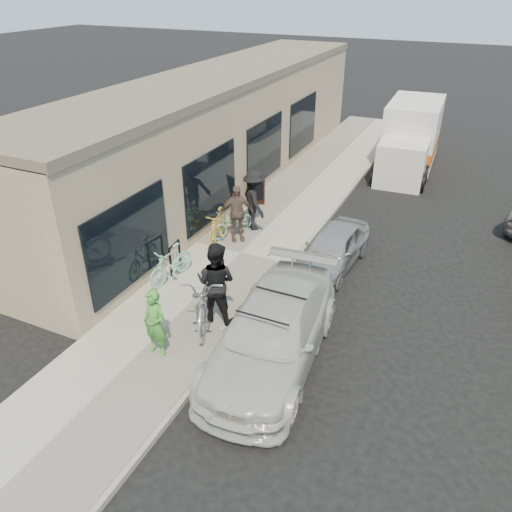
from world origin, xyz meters
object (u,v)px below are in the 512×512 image
(tandem_bike, at_px, (207,292))
(woman_rider, at_px, (155,323))
(cruiser_bike_c, at_px, (218,226))
(bystander_b, at_px, (236,213))
(bystander_a, at_px, (254,200))
(cruiser_bike_a, at_px, (171,264))
(cruiser_bike_b, at_px, (233,223))
(sedan_silver, at_px, (333,248))
(bike_rack, at_px, (175,255))
(sedan_white, at_px, (272,333))
(man_standing, at_px, (216,282))
(moving_truck, at_px, (410,140))
(sandwich_board, at_px, (257,191))

(tandem_bike, bearing_deg, woman_rider, -125.16)
(cruiser_bike_c, relative_size, bystander_b, 0.94)
(tandem_bike, distance_m, bystander_a, 4.86)
(cruiser_bike_a, relative_size, cruiser_bike_b, 1.03)
(tandem_bike, height_order, cruiser_bike_b, tandem_bike)
(woman_rider, bearing_deg, tandem_bike, 88.08)
(cruiser_bike_a, bearing_deg, woman_rider, -53.58)
(sedan_silver, bearing_deg, bike_rack, -143.65)
(sedan_white, height_order, cruiser_bike_c, sedan_white)
(sedan_silver, distance_m, cruiser_bike_a, 4.51)
(man_standing, height_order, cruiser_bike_c, man_standing)
(moving_truck, distance_m, tandem_bike, 13.31)
(man_standing, bearing_deg, cruiser_bike_c, -65.31)
(sedan_white, distance_m, man_standing, 1.85)
(sedan_silver, xyz_separation_m, cruiser_bike_a, (-3.57, -2.75, 0.06))
(bike_rack, bearing_deg, moving_truck, 70.75)
(moving_truck, xyz_separation_m, bystander_b, (-3.42, -9.29, -0.16))
(cruiser_bike_a, height_order, cruiser_bike_b, cruiser_bike_a)
(sandwich_board, bearing_deg, bike_rack, -114.54)
(man_standing, relative_size, bystander_b, 1.13)
(tandem_bike, height_order, man_standing, man_standing)
(sandwich_board, relative_size, sedan_white, 0.19)
(bike_rack, relative_size, woman_rider, 0.55)
(moving_truck, xyz_separation_m, cruiser_bike_a, (-3.95, -12.08, -0.56))
(sedan_white, xyz_separation_m, tandem_bike, (-1.91, 0.58, 0.12))
(cruiser_bike_b, bearing_deg, bike_rack, -76.76)
(cruiser_bike_c, xyz_separation_m, bystander_b, (0.47, 0.33, 0.38))
(man_standing, height_order, cruiser_bike_a, man_standing)
(cruiser_bike_c, relative_size, bystander_a, 0.86)
(bike_rack, relative_size, cruiser_bike_a, 0.53)
(sandwich_board, distance_m, bystander_b, 2.80)
(sedan_white, xyz_separation_m, bystander_a, (-2.93, 5.32, 0.39))
(bike_rack, xyz_separation_m, sandwich_board, (0.06, 5.09, -0.03))
(bike_rack, xyz_separation_m, bystander_b, (0.66, 2.38, 0.36))
(sandwich_board, xyz_separation_m, tandem_bike, (1.76, -6.53, 0.20))
(bike_rack, distance_m, sedan_silver, 4.38)
(sedan_silver, bearing_deg, man_standing, -109.88)
(sandwich_board, bearing_deg, sedan_white, -86.50)
(moving_truck, relative_size, bystander_a, 2.90)
(sedan_white, relative_size, cruiser_bike_c, 3.09)
(man_standing, bearing_deg, sedan_silver, -117.77)
(cruiser_bike_b, relative_size, bystander_b, 0.89)
(bike_rack, xyz_separation_m, sedan_white, (3.73, -2.01, 0.05))
(sedan_white, distance_m, bystander_b, 5.37)
(moving_truck, distance_m, man_standing, 13.21)
(sedan_white, xyz_separation_m, bystander_b, (-3.08, 4.39, 0.31))
(man_standing, xyz_separation_m, cruiser_bike_c, (-1.87, 3.43, -0.49))
(man_standing, bearing_deg, bystander_b, -73.54)
(sandwich_board, relative_size, man_standing, 0.48)
(sedan_white, bearing_deg, bystander_a, 113.71)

